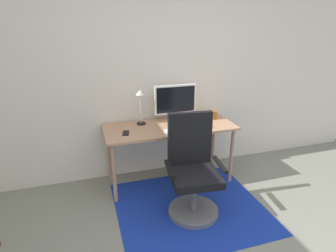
% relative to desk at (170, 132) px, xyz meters
% --- Properties ---
extents(wall_back, '(6.00, 0.10, 2.60)m').
position_rel_desk_xyz_m(wall_back, '(0.06, 0.39, 0.63)').
color(wall_back, silver).
rests_on(wall_back, ground).
extents(area_rug, '(1.57, 1.42, 0.01)m').
position_rel_desk_xyz_m(area_rug, '(0.04, -0.61, -0.67)').
color(area_rug, '#152F97').
rests_on(area_rug, ground).
extents(desk, '(1.56, 0.63, 0.74)m').
position_rel_desk_xyz_m(desk, '(0.00, 0.00, 0.00)').
color(desk, tan).
rests_on(desk, ground).
extents(monitor, '(0.53, 0.18, 0.45)m').
position_rel_desk_xyz_m(monitor, '(0.13, 0.17, 0.33)').
color(monitor, '#B2B2B7').
rests_on(monitor, desk).
extents(keyboard, '(0.43, 0.13, 0.02)m').
position_rel_desk_xyz_m(keyboard, '(0.09, -0.20, 0.08)').
color(keyboard, white).
rests_on(keyboard, desk).
extents(computer_mouse, '(0.06, 0.10, 0.03)m').
position_rel_desk_xyz_m(computer_mouse, '(0.43, -0.18, 0.09)').
color(computer_mouse, black).
rests_on(computer_mouse, desk).
extents(coffee_cup, '(0.08, 0.08, 0.10)m').
position_rel_desk_xyz_m(coffee_cup, '(0.61, 0.08, 0.13)').
color(coffee_cup, '#954E10').
rests_on(coffee_cup, desk).
extents(cell_phone, '(0.10, 0.15, 0.01)m').
position_rel_desk_xyz_m(cell_phone, '(-0.54, -0.08, 0.08)').
color(cell_phone, black).
rests_on(cell_phone, desk).
extents(desk_lamp, '(0.11, 0.11, 0.43)m').
position_rel_desk_xyz_m(desk_lamp, '(-0.31, 0.17, 0.38)').
color(desk_lamp, black).
rests_on(desk_lamp, desk).
extents(office_chair, '(0.60, 0.54, 1.06)m').
position_rel_desk_xyz_m(office_chair, '(0.05, -0.65, -0.24)').
color(office_chair, slate).
rests_on(office_chair, ground).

